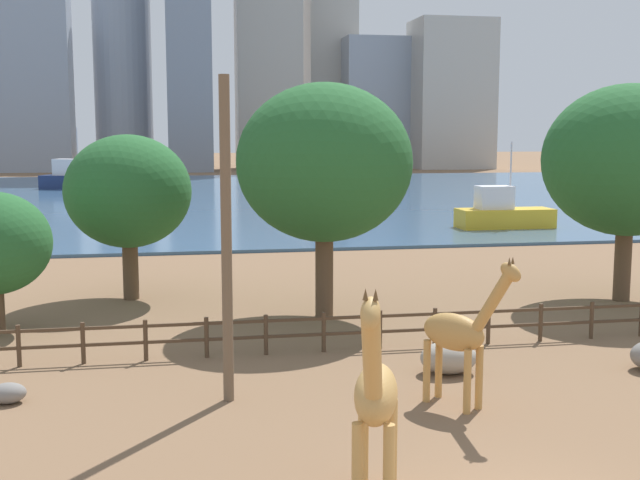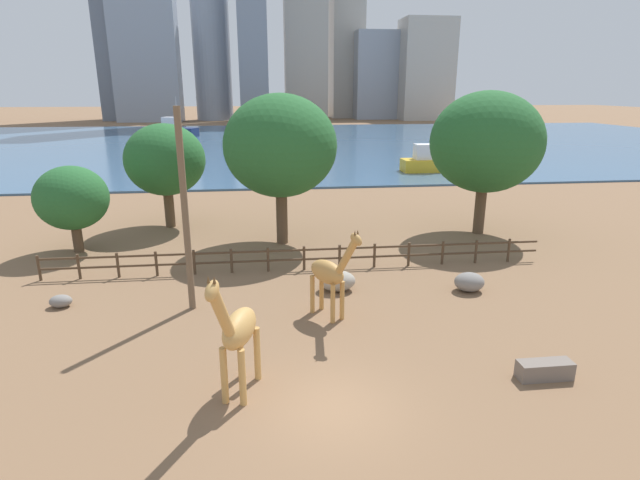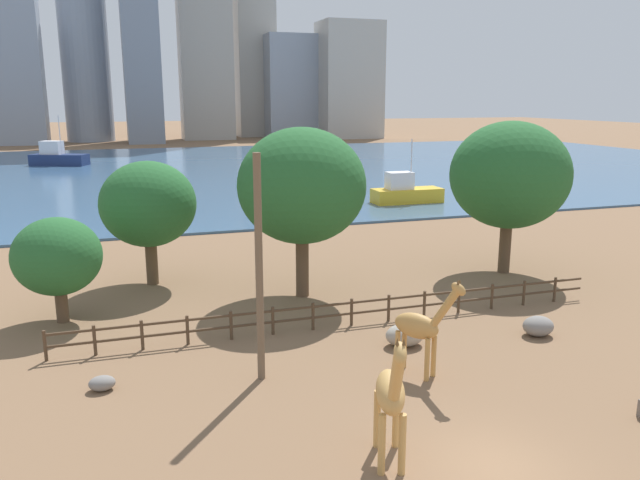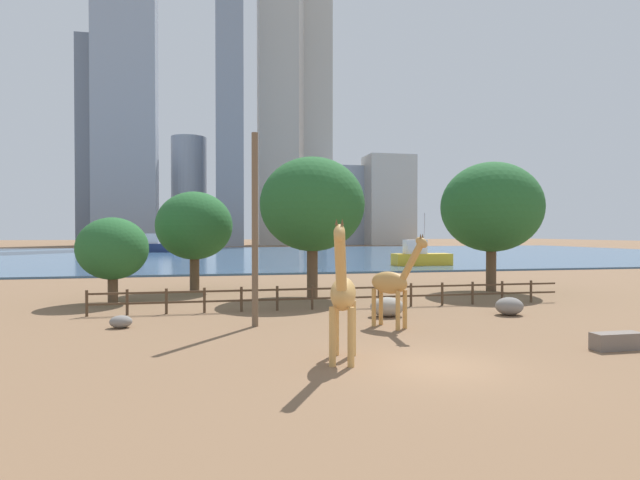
{
  "view_description": "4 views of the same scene",
  "coord_description": "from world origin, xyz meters",
  "views": [
    {
      "loc": [
        -6.39,
        -12.88,
        7.04
      ],
      "look_at": [
        -1.21,
        15.42,
        3.2
      ],
      "focal_mm": 45.0,
      "sensor_mm": 36.0,
      "label": 1
    },
    {
      "loc": [
        -1.89,
        -12.65,
        9.13
      ],
      "look_at": [
        0.54,
        8.03,
        2.82
      ],
      "focal_mm": 28.0,
      "sensor_mm": 36.0,
      "label": 2
    },
    {
      "loc": [
        -9.68,
        -13.72,
        10.39
      ],
      "look_at": [
        2.01,
        22.47,
        1.68
      ],
      "focal_mm": 35.0,
      "sensor_mm": 36.0,
      "label": 3
    },
    {
      "loc": [
        -6.68,
        -14.27,
        4.15
      ],
      "look_at": [
        1.21,
        24.07,
        3.55
      ],
      "focal_mm": 28.0,
      "sensor_mm": 36.0,
      "label": 4
    }
  ],
  "objects": [
    {
      "name": "harbor_water",
      "position": [
        0.0,
        77.0,
        0.1
      ],
      "size": [
        180.0,
        86.0,
        0.2
      ],
      "primitive_type": "cube",
      "color": "#3D6084",
      "rests_on": "ground"
    },
    {
      "name": "boulder_by_pole",
      "position": [
        -10.8,
        8.58,
        0.27
      ],
      "size": [
        0.95,
        0.72,
        0.54
      ],
      "primitive_type": "ellipsoid",
      "color": "gray",
      "rests_on": "ground"
    },
    {
      "name": "tree_right_tall",
      "position": [
        -0.75,
        17.01,
        5.92
      ],
      "size": [
        6.68,
        6.68,
        8.95
      ],
      "color": "brown",
      "rests_on": "ground"
    },
    {
      "name": "skyline_tower_needle",
      "position": [
        48.68,
        142.46,
        14.64
      ],
      "size": [
        15.39,
        11.83,
        29.28
      ],
      "primitive_type": "cube",
      "color": "#B7B2A8",
      "rests_on": "ground"
    },
    {
      "name": "boat_sailboat",
      "position": [
        -18.53,
        90.26,
        1.46
      ],
      "size": [
        8.93,
        6.04,
        7.58
      ],
      "rotation": [
        0.0,
        0.0,
        5.89
      ],
      "color": "navy",
      "rests_on": "harbor_water"
    },
    {
      "name": "giraffe_tall",
      "position": [
        -2.78,
        1.1,
        2.17
      ],
      "size": [
        1.53,
        3.24,
        4.54
      ],
      "rotation": [
        0.0,
        0.0,
        4.4
      ],
      "color": "tan",
      "rests_on": "ground"
    },
    {
      "name": "skyline_block_right",
      "position": [
        36.74,
        150.48,
        13.16
      ],
      "size": [
        17.0,
        11.96,
        26.32
      ],
      "primitive_type": "cube",
      "color": "#939EAD",
      "rests_on": "ground"
    },
    {
      "name": "boat_ferry",
      "position": [
        17.18,
        41.91,
        1.24
      ],
      "size": [
        6.96,
        2.52,
        6.26
      ],
      "rotation": [
        0.0,
        0.0,
        6.28
      ],
      "color": "gold",
      "rests_on": "harbor_water"
    },
    {
      "name": "ground_plane",
      "position": [
        0.0,
        80.0,
        0.0
      ],
      "size": [
        400.0,
        400.0,
        0.0
      ],
      "primitive_type": "plane",
      "color": "brown"
    },
    {
      "name": "skyline_block_central",
      "position": [
        -15.51,
        149.43,
        17.14
      ],
      "size": [
        11.05,
        11.05,
        34.28
      ],
      "primitive_type": "cylinder",
      "color": "#939EAD",
      "rests_on": "ground"
    },
    {
      "name": "utility_pole",
      "position": [
        -5.07,
        7.77,
        4.26
      ],
      "size": [
        0.28,
        0.28,
        8.52
      ],
      "primitive_type": "cylinder",
      "color": "brown",
      "rests_on": "ground"
    },
    {
      "name": "tree_left_small",
      "position": [
        -8.27,
        21.73,
        4.59
      ],
      "size": [
        5.3,
        5.3,
        7.01
      ],
      "color": "brown",
      "rests_on": "ground"
    },
    {
      "name": "boulder_near_fence",
      "position": [
        1.48,
        9.02,
        0.48
      ],
      "size": [
        1.71,
        1.28,
        0.96
      ],
      "primitive_type": "ellipsoid",
      "color": "gray",
      "rests_on": "ground"
    },
    {
      "name": "tree_center_broad",
      "position": [
        12.23,
        17.69,
        5.91
      ],
      "size": [
        7.01,
        7.01,
        9.09
      ],
      "color": "brown",
      "rests_on": "ground"
    },
    {
      "name": "giraffe_companion",
      "position": [
        0.73,
        6.2,
        1.96
      ],
      "size": [
        2.06,
        2.71,
        4.1
      ],
      "rotation": [
        0.0,
        0.0,
        5.3
      ],
      "color": "#C18C47",
      "rests_on": "ground"
    },
    {
      "name": "enclosure_fence",
      "position": [
        -0.35,
        12.0,
        0.76
      ],
      "size": [
        26.12,
        0.14,
        1.3
      ],
      "color": "#4C3826",
      "rests_on": "ground"
    }
  ]
}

